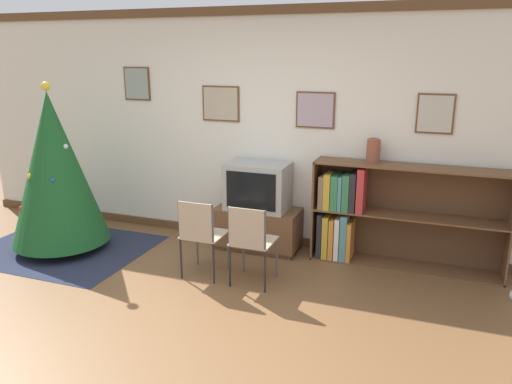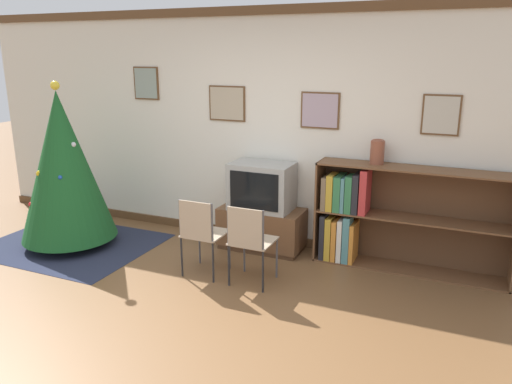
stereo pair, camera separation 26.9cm
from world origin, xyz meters
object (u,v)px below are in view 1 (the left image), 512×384
Objects in this scene: folding_chair_left at (201,233)px; vase at (373,150)px; tv_console at (258,228)px; television at (258,186)px; bookshelf at (371,214)px; folding_chair_right at (250,240)px; christmas_tree at (55,169)px.

folding_chair_left is 1.98m from vase.
tv_console is 0.51m from television.
vase reaches higher than bookshelf.
folding_chair_left is at bearing -106.00° from television.
tv_console is at bearing -174.90° from vase.
television is 1.29m from bookshelf.
folding_chair_right is 1.42m from bookshelf.
folding_chair_left is at bearing 180.00° from folding_chair_right.
tv_console is 1.18× the size of folding_chair_left.
bookshelf is (3.39, 0.87, -0.41)m from christmas_tree.
christmas_tree reaches higher than vase.
christmas_tree is 2.72× the size of television.
tv_console is 1.00m from folding_chair_left.
television is 0.85× the size of folding_chair_right.
christmas_tree reaches higher than folding_chair_right.
folding_chair_left is at bearing -147.04° from bookshelf.
tv_console is at bearing 90.00° from television.
folding_chair_left and folding_chair_right have the same top height.
bookshelf reaches higher than tv_console.
vase is at bearing 34.64° from folding_chair_left.
bookshelf reaches higher than folding_chair_left.
television is at bearing 106.00° from folding_chair_right.
vase is (1.51, 1.04, 0.75)m from folding_chair_left.
christmas_tree is 1.97× the size of tv_console.
tv_console is at bearing 105.96° from folding_chair_right.
vase reaches higher than television.
vase is at bearing 5.22° from television.
vase reaches higher than folding_chair_left.
vase is (-0.03, 0.05, 0.68)m from bookshelf.
television is 1.01m from folding_chair_left.
vase is (1.24, 0.11, 0.98)m from tv_console.
christmas_tree is 3.50m from vase.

